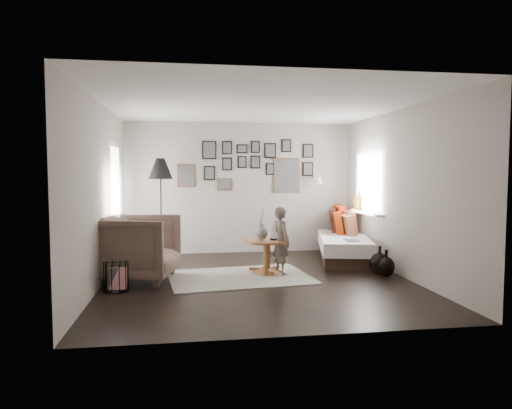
{
  "coord_description": "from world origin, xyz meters",
  "views": [
    {
      "loc": [
        -1.02,
        -6.68,
        1.61
      ],
      "look_at": [
        0.05,
        0.5,
        1.1
      ],
      "focal_mm": 32.0,
      "sensor_mm": 36.0,
      "label": 1
    }
  ],
  "objects": [
    {
      "name": "child",
      "position": [
        0.43,
        0.32,
        0.54
      ],
      "size": [
        0.36,
        0.45,
        1.07
      ],
      "primitive_type": "imported",
      "rotation": [
        0.0,
        0.0,
        1.88
      ],
      "color": "#534941",
      "rests_on": "ground"
    },
    {
      "name": "ground",
      "position": [
        0.0,
        0.0,
        0.0
      ],
      "size": [
        4.8,
        4.8,
        0.0
      ],
      "primitive_type": "plane",
      "color": "black",
      "rests_on": "ground"
    },
    {
      "name": "magazine_basket",
      "position": [
        -2.0,
        -0.37,
        0.2
      ],
      "size": [
        0.35,
        0.35,
        0.4
      ],
      "rotation": [
        0.0,
        0.0,
        0.1
      ],
      "color": "black",
      "rests_on": "ground"
    },
    {
      "name": "door_left",
      "position": [
        -2.23,
        1.2,
        1.05
      ],
      "size": [
        0.0,
        2.14,
        2.14
      ],
      "color": "white",
      "rests_on": "wall_left"
    },
    {
      "name": "floor_lamp",
      "position": [
        -1.51,
        1.72,
        1.61
      ],
      "size": [
        0.44,
        0.44,
        1.87
      ],
      "rotation": [
        0.0,
        0.0,
        0.27
      ],
      "color": "black",
      "rests_on": "ground"
    },
    {
      "name": "gallery_wall",
      "position": [
        0.29,
        2.38,
        1.74
      ],
      "size": [
        2.74,
        0.03,
        1.08
      ],
      "color": "brown",
      "rests_on": "wall_back"
    },
    {
      "name": "magazine_on_daybed",
      "position": [
        1.75,
        0.74,
        0.45
      ],
      "size": [
        0.23,
        0.31,
        0.02
      ],
      "primitive_type": "cube",
      "rotation": [
        0.0,
        0.0,
        -0.06
      ],
      "color": "black",
      "rests_on": "daybed"
    },
    {
      "name": "pedestal_table",
      "position": [
        0.21,
        0.41,
        0.25
      ],
      "size": [
        0.69,
        0.69,
        0.54
      ],
      "rotation": [
        0.0,
        0.0,
        0.4
      ],
      "color": "brown",
      "rests_on": "ground"
    },
    {
      "name": "candles",
      "position": [
        0.32,
        0.41,
        0.66
      ],
      "size": [
        0.12,
        0.12,
        0.26
      ],
      "color": "black",
      "rests_on": "pedestal_table"
    },
    {
      "name": "armchair_cushion",
      "position": [
        -1.73,
        0.29,
        0.48
      ],
      "size": [
        0.55,
        0.56,
        0.2
      ],
      "primitive_type": "cube",
      "rotation": [
        -0.21,
        0.0,
        -0.26
      ],
      "color": "white",
      "rests_on": "armchair"
    },
    {
      "name": "rug",
      "position": [
        -0.25,
        0.2,
        0.01
      ],
      "size": [
        2.29,
        1.73,
        0.01
      ],
      "primitive_type": "cube",
      "rotation": [
        0.0,
        0.0,
        0.12
      ],
      "color": "white",
      "rests_on": "ground"
    },
    {
      "name": "daybed",
      "position": [
        1.8,
        1.39,
        0.3
      ],
      "size": [
        1.27,
        2.09,
        0.96
      ],
      "rotation": [
        0.0,
        0.0,
        -0.24
      ],
      "color": "black",
      "rests_on": "ground"
    },
    {
      "name": "window_right",
      "position": [
        2.18,
        1.34,
        0.93
      ],
      "size": [
        0.15,
        1.32,
        1.3
      ],
      "color": "white",
      "rests_on": "wall_right"
    },
    {
      "name": "demijohn_large",
      "position": [
        1.95,
        0.04,
        0.18
      ],
      "size": [
        0.31,
        0.31,
        0.46
      ],
      "color": "black",
      "rests_on": "ground"
    },
    {
      "name": "ceiling",
      "position": [
        0.0,
        0.0,
        2.6
      ],
      "size": [
        4.8,
        4.8,
        0.0
      ],
      "primitive_type": "plane",
      "rotation": [
        3.14,
        0.0,
        0.0
      ],
      "color": "white",
      "rests_on": "wall_back"
    },
    {
      "name": "demijohn_small",
      "position": [
        2.0,
        -0.08,
        0.16
      ],
      "size": [
        0.27,
        0.27,
        0.42
      ],
      "color": "black",
      "rests_on": "ground"
    },
    {
      "name": "wall_sconce",
      "position": [
        1.55,
        2.13,
        1.46
      ],
      "size": [
        0.18,
        0.36,
        0.16
      ],
      "color": "white",
      "rests_on": "wall_back"
    },
    {
      "name": "vase",
      "position": [
        0.13,
        0.43,
        0.69
      ],
      "size": [
        0.2,
        0.2,
        0.49
      ],
      "color": "black",
      "rests_on": "pedestal_table"
    },
    {
      "name": "wall_left",
      "position": [
        -2.25,
        0.0,
        1.3
      ],
      "size": [
        0.0,
        4.8,
        4.8
      ],
      "primitive_type": "plane",
      "rotation": [
        1.57,
        0.0,
        1.57
      ],
      "color": "#A0968C",
      "rests_on": "ground"
    },
    {
      "name": "wall_back",
      "position": [
        0.0,
        2.4,
        1.3
      ],
      "size": [
        4.5,
        0.0,
        4.5
      ],
      "primitive_type": "plane",
      "rotation": [
        1.57,
        0.0,
        0.0
      ],
      "color": "#A0968C",
      "rests_on": "ground"
    },
    {
      "name": "wall_right",
      "position": [
        2.25,
        0.0,
        1.3
      ],
      "size": [
        0.0,
        4.8,
        4.8
      ],
      "primitive_type": "plane",
      "rotation": [
        1.57,
        0.0,
        -1.57
      ],
      "color": "#A0968C",
      "rests_on": "ground"
    },
    {
      "name": "armchair",
      "position": [
        -1.76,
        0.24,
        0.49
      ],
      "size": [
        1.29,
        1.27,
        0.98
      ],
      "primitive_type": "imported",
      "rotation": [
        0.0,
        0.0,
        1.34
      ],
      "color": "brown",
      "rests_on": "ground"
    },
    {
      "name": "wall_front",
      "position": [
        0.0,
        -2.4,
        1.3
      ],
      "size": [
        4.5,
        0.0,
        4.5
      ],
      "primitive_type": "plane",
      "rotation": [
        -1.57,
        0.0,
        0.0
      ],
      "color": "#A0968C",
      "rests_on": "ground"
    }
  ]
}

